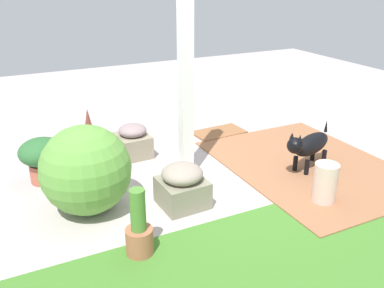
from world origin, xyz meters
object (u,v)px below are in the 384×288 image
ceramic_urn (325,183)px  round_shrub (86,170)px  stone_planter_mid (182,186)px  terracotta_pot_tall (139,231)px  porch_pillar (186,68)px  stone_planter_nearest (133,141)px  doormat (219,132)px  terracotta_pot_broad (42,156)px  terracotta_pot_spiky (90,138)px  dog (309,145)px

ceramic_urn → round_shrub: bearing=-22.7°
stone_planter_mid → terracotta_pot_tall: terracotta_pot_tall is taller
porch_pillar → stone_planter_mid: 1.22m
round_shrub → ceramic_urn: round_shrub is taller
round_shrub → ceramic_urn: bearing=157.3°
stone_planter_nearest → doormat: (-1.34, -0.19, -0.18)m
stone_planter_mid → terracotta_pot_broad: (1.14, -1.13, 0.08)m
terracotta_pot_spiky → porch_pillar: bearing=141.2°
round_shrub → doormat: 2.51m
round_shrub → dog: 2.49m
ceramic_urn → doormat: (-0.01, -2.12, -0.19)m
terracotta_pot_broad → doormat: size_ratio=0.69×
dog → doormat: (0.33, -1.48, -0.30)m
round_shrub → terracotta_pot_tall: 0.91m
terracotta_pot_tall → round_shrub: bearing=-76.4°
stone_planter_mid → terracotta_pot_spiky: size_ratio=0.65×
terracotta_pot_spiky → round_shrub: bearing=74.8°
terracotta_pot_broad → dog: dog is taller
terracotta_pot_spiky → ceramic_urn: terracotta_pot_spiky is taller
porch_pillar → dog: bearing=157.5°
ceramic_urn → doormat: bearing=-90.3°
terracotta_pot_broad → terracotta_pot_tall: bearing=106.6°
stone_planter_mid → round_shrub: round_shrub is taller
stone_planter_nearest → round_shrub: size_ratio=0.52×
stone_planter_nearest → stone_planter_mid: bearing=91.7°
dog → stone_planter_mid: bearing=2.3°
terracotta_pot_broad → terracotta_pot_spiky: terracotta_pot_spiky is taller
stone_planter_mid → ceramic_urn: (-1.29, 0.58, -0.00)m
terracotta_pot_broad → stone_planter_nearest: bearing=-168.8°
terracotta_pot_tall → dog: bearing=-165.1°
porch_pillar → doormat: bearing=-136.0°
doormat → porch_pillar: bearing=44.0°
terracotta_pot_spiky → terracotta_pot_tall: bearing=87.9°
porch_pillar → terracotta_pot_spiky: (0.90, -0.73, -0.88)m
dog → terracotta_pot_tall: bearing=14.9°
stone_planter_mid → terracotta_pot_tall: size_ratio=0.77×
terracotta_pot_spiky → dog: terracotta_pot_spiky is taller
stone_planter_mid → terracotta_pot_broad: 1.61m
porch_pillar → ceramic_urn: (-0.96, 1.18, -1.01)m
dog → porch_pillar: bearing=-22.5°
terracotta_pot_spiky → terracotta_pot_broad: bearing=19.0°
porch_pillar → doormat: (-0.97, -0.94, -1.20)m
terracotta_pot_spiky → ceramic_urn: 2.67m
terracotta_pot_broad → doormat: 2.49m
ceramic_urn → terracotta_pot_spiky: bearing=-45.7°
terracotta_pot_spiky → ceramic_urn: size_ratio=1.68×
porch_pillar → stone_planter_nearest: bearing=-63.6°
terracotta_pot_spiky → ceramic_urn: (-1.86, 1.91, -0.12)m
ceramic_urn → porch_pillar: bearing=-50.9°
stone_planter_nearest → doormat: stone_planter_nearest is taller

